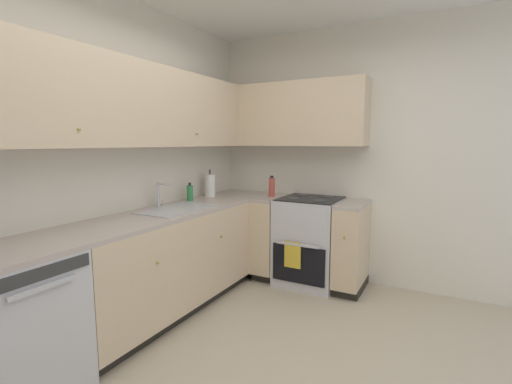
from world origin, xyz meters
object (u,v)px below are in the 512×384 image
(dishwasher, at_px, (15,329))
(oil_bottle, at_px, (272,187))
(oven_range, at_px, (310,240))
(soap_bottle, at_px, (190,193))
(paper_towel_roll, at_px, (210,185))

(dishwasher, bearing_deg, oil_bottle, -9.66)
(dishwasher, relative_size, oven_range, 0.82)
(oil_bottle, bearing_deg, soap_bottle, 137.37)
(dishwasher, xyz_separation_m, soap_bottle, (1.83, 0.18, 0.55))
(oven_range, relative_size, soap_bottle, 5.70)
(dishwasher, xyz_separation_m, oven_range, (2.50, -0.87, 0.02))
(oil_bottle, bearing_deg, dishwasher, 170.34)
(dishwasher, height_order, paper_towel_roll, paper_towel_roll)
(oil_bottle, bearing_deg, oven_range, -87.62)
(oven_range, distance_m, paper_towel_roll, 1.22)
(oven_range, relative_size, oil_bottle, 4.63)
(soap_bottle, bearing_deg, oil_bottle, -42.63)
(oven_range, bearing_deg, paper_towel_roll, 108.92)
(dishwasher, bearing_deg, oven_range, -19.10)
(oven_range, xyz_separation_m, oil_bottle, (-0.02, 0.44, 0.55))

